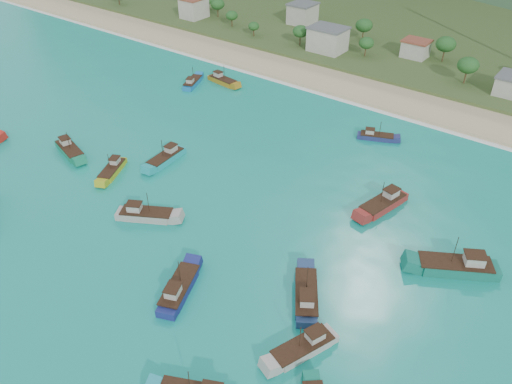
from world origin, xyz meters
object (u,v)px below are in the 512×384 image
Objects in this scene: boat_16 at (113,170)px; boat_24 at (376,137)px; boat_8 at (70,151)px; boat_22 at (456,267)px; boat_25 at (304,348)px; boat_4 at (223,81)px; boat_5 at (179,289)px; boat_12 at (166,158)px; boat_2 at (146,215)px; boat_6 at (306,296)px; boat_27 at (383,204)px; boat_1 at (193,83)px.

boat_16 is 1.07× the size of boat_24.
boat_8 is 82.51m from boat_22.
boat_8 is at bearing -70.78° from boat_24.
boat_16 is 0.90× the size of boat_25.
boat_22 reaches higher than boat_25.
boat_25 is at bearing 54.16° from boat_4.
boat_5 is at bearing 42.62° from boat_4.
boat_5 is (47.07, -65.91, 0.09)m from boat_4.
boat_12 is (-29.39, 26.10, -0.05)m from boat_5.
boat_25 is at bearing 94.83° from boat_8.
boat_22 is (50.29, 20.70, 0.24)m from boat_2.
boat_5 is 21.25m from boat_25.
boat_24 is (-13.80, 51.97, -0.27)m from boat_6.
boat_25 is (4.76, -8.08, -0.10)m from boat_6.
boat_24 is (37.55, 46.55, -0.07)m from boat_16.
boat_6 is at bearing 148.30° from boat_16.
boat_2 is at bearing 94.71° from boat_8.
boat_24 is (-29.78, 32.19, -0.47)m from boat_22.
boat_8 is at bearing 142.28° from boat_6.
boat_2 is 0.99× the size of boat_8.
boat_25 is 36.95m from boat_27.
boat_1 is at bearing -3.76° from boat_27.
boat_16 is at bearing 55.77° from boat_12.
boat_6 is at bearing 104.87° from boat_27.
boat_5 is at bearing 81.48° from boat_27.
boat_4 is 0.78× the size of boat_22.
boat_27 reaches higher than boat_2.
boat_27 is (62.52, -26.88, 0.16)m from boat_4.
boat_5 is 1.01× the size of boat_6.
boat_24 is 26.85m from boat_27.
boat_25 is (39.06, -7.17, -0.06)m from boat_2.
boat_2 reaches higher than boat_8.
boat_24 is (31.93, 36.47, -0.19)m from boat_12.
boat_24 is at bearing -52.22° from boat_25.
boat_1 is 90.26m from boat_22.
boat_24 is (2.54, 62.57, -0.23)m from boat_5.
boat_25 is at bearing -6.13° from boat_24.
boat_1 is 0.92× the size of boat_25.
boat_2 is 18.19m from boat_16.
boat_22 is at bearing 21.21° from boat_5.
boat_8 is 71.12m from boat_25.
boat_1 is at bearing -110.41° from boat_24.
boat_6 is 0.93× the size of boat_27.
boat_5 is (17.97, -9.69, 0.01)m from boat_2.
boat_2 is 31.40m from boat_8.
boat_2 is 63.31m from boat_4.
boat_16 is at bearing 20.67° from boat_4.
boat_6 is at bearing -57.38° from boat_1.
boat_6 is at bearing 101.05° from boat_8.
boat_24 is at bearing 12.42° from boat_22.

